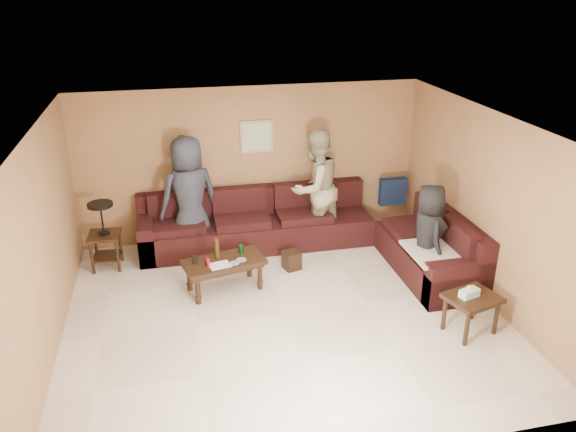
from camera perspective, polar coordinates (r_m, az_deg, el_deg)
The scene contains 10 objects.
room at distance 6.66m, azimuth -0.52°, elevation 2.23°, with size 5.60×5.50×2.50m.
sectional_sofa at distance 8.72m, azimuth 2.67°, elevation -2.06°, with size 4.65×2.90×0.97m.
coffee_table at distance 7.80m, azimuth -6.55°, elevation -4.93°, with size 1.19×0.79×0.74m.
end_table_left at distance 8.69m, azimuth -18.17°, elevation -1.79°, with size 0.48×0.48×1.04m.
side_table_right at distance 7.20m, azimuth 18.16°, elevation -8.24°, with size 0.72×0.64×0.65m.
waste_bin at distance 8.40m, azimuth 0.37°, elevation -4.50°, with size 0.23×0.23×0.28m, color black.
wall_art at distance 8.99m, azimuth -3.21°, elevation 8.05°, with size 0.52×0.04×0.52m.
person_left at distance 8.71m, azimuth -10.00°, elevation 1.98°, with size 0.92×0.60×1.89m, color #292D39.
person_middle at distance 8.91m, azimuth 2.76°, elevation 2.85°, with size 0.92×0.72×1.90m, color tan.
person_right at distance 8.00m, azimuth 14.02°, elevation -1.93°, with size 0.73×0.47×1.49m, color black.
Camera 1 is at (-1.29, -6.08, 4.06)m, focal length 35.00 mm.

